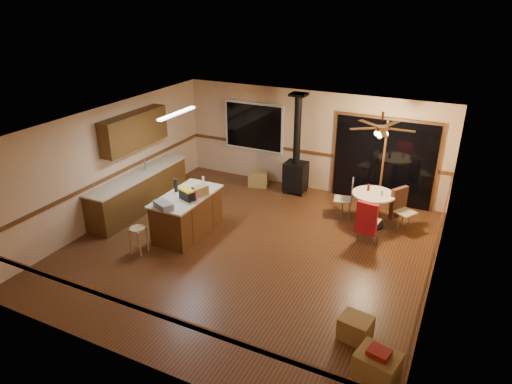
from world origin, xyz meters
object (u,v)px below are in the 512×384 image
Objects in this scene: toolbox_grey at (163,205)px; dining_table at (373,204)px; toolbox_black at (187,195)px; kitchen_island at (187,214)px; box_corner_a at (377,367)px; chair_right at (399,203)px; wood_stove at (296,166)px; bar_stool at (139,240)px; chair_near at (367,218)px; box_under_window at (258,178)px; chair_left at (348,194)px; blue_bucket at (177,243)px; box_corner_b at (356,328)px.

dining_table is at bearing 38.53° from toolbox_grey.
kitchen_island is at bearing 131.86° from toolbox_black.
toolbox_black is 0.62× the size of box_corner_a.
box_corner_a is at bearing -83.06° from chair_right.
wood_stove reaches higher than dining_table.
chair_near is (4.00, 2.35, 0.31)m from bar_stool.
box_corner_a is (1.10, -4.42, -0.32)m from dining_table.
chair_near reaches higher than kitchen_island.
box_corner_a is at bearing -25.77° from toolbox_black.
chair_right is at bearing -11.61° from box_under_window.
chair_left reaches higher than kitchen_island.
blue_bucket is (0.02, -0.49, -0.87)m from toolbox_black.
chair_near is at bearing -56.11° from chair_left.
chair_left is at bearing 45.18° from bar_stool.
kitchen_island is at bearing -161.03° from chair_near.
wood_stove is 3.91m from blue_bucket.
box_under_window is (-3.35, 1.81, -0.40)m from chair_near.
blue_bucket is at bearing 159.46° from box_corner_a.
chair_right reaches higher than dining_table.
dining_table reaches higher than blue_bucket.
wood_stove is at bearing 0.45° from box_under_window.
kitchen_island is 0.58m from toolbox_black.
chair_near is at bearing -84.95° from dining_table.
toolbox_black is 0.37× the size of dining_table.
wood_stove is at bearing 66.91° from kitchen_island.
box_corner_b is at bearing -58.93° from wood_stove.
blue_bucket is at bearing -151.33° from chair_near.
kitchen_island is 3.33× the size of box_under_window.
chair_near is (0.67, -1.00, 0.01)m from chair_left.
chair_near reaches higher than box_corner_a.
wood_stove is 4.01m from toolbox_grey.
kitchen_island is 5.15m from box_corner_a.
box_under_window is at bearing 129.24° from box_corner_a.
dining_table reaches higher than box_corner_a.
box_corner_a reaches higher than box_corner_b.
toolbox_grey is 3.84m from box_under_window.
toolbox_grey is 0.88m from bar_stool.
toolbox_black is 3.29m from box_under_window.
toolbox_grey reaches higher than chair_near.
chair_near reaches higher than bar_stool.
toolbox_grey is 0.87m from blue_bucket.
bar_stool is at bearing 173.29° from box_corner_b.
chair_right is at bearing 15.08° from dining_table.
dining_table is 0.89m from chair_near.
dining_table is 1.86× the size of box_under_window.
blue_bucket is at bearing 19.67° from toolbox_grey.
blue_bucket is 0.41× the size of chair_near.
wood_stove reaches higher than box_under_window.
bar_stool is at bearing -140.79° from blue_bucket.
chair_left is 0.74× the size of chair_near.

